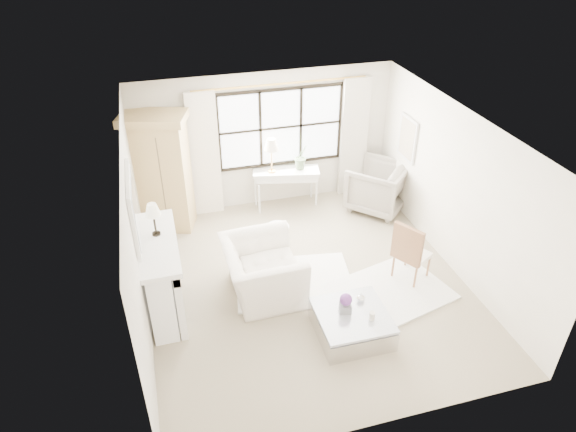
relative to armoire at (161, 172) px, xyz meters
name	(u,v)px	position (x,y,z in m)	size (l,w,h in m)	color
floor	(307,283)	(2.05, -2.38, -1.14)	(5.50, 5.50, 0.00)	tan
ceiling	(310,129)	(2.05, -2.38, 1.56)	(5.50, 5.50, 0.00)	white
wall_back	(266,141)	(2.05, 0.37, 0.21)	(5.00, 5.00, 0.00)	silver
wall_front	(386,345)	(2.05, -5.13, 0.21)	(5.00, 5.00, 0.00)	silver
wall_left	(137,239)	(-0.45, -2.38, 0.21)	(5.50, 5.50, 0.00)	beige
wall_right	(456,191)	(4.55, -2.38, 0.21)	(5.50, 5.50, 0.00)	white
window_pane	(281,127)	(2.35, 0.35, 0.46)	(2.40, 0.02, 1.50)	white
window_frame	(281,128)	(2.35, 0.34, 0.46)	(2.50, 0.04, 1.50)	black
curtain_rod	(281,84)	(2.35, 0.29, 1.33)	(0.04, 0.04, 3.30)	gold
curtain_left	(205,155)	(0.85, 0.27, 0.10)	(0.55, 0.10, 2.47)	white
curtain_right	(354,138)	(3.85, 0.27, 0.10)	(0.55, 0.10, 2.47)	beige
fireplace	(160,276)	(-0.23, -2.38, -0.49)	(0.58, 1.66, 1.26)	white
mirror_frame	(133,209)	(-0.42, -2.38, 0.70)	(0.05, 1.15, 0.95)	white
mirror_glass	(135,208)	(-0.39, -2.38, 0.70)	(0.02, 1.00, 0.80)	silver
art_frame	(408,138)	(4.52, -0.68, 0.41)	(0.04, 0.62, 0.82)	silver
art_canvas	(407,139)	(4.50, -0.68, 0.41)	(0.01, 0.52, 0.72)	beige
mantel_lamp	(153,211)	(-0.18, -2.20, 0.51)	(0.22, 0.22, 0.51)	black
armoire	(161,172)	(0.00, 0.00, 0.00)	(1.28, 1.01, 2.24)	tan
console_table	(286,188)	(2.38, 0.10, -0.74)	(1.37, 0.72, 0.80)	silver
console_lamp	(271,146)	(2.10, 0.11, 0.22)	(0.28, 0.28, 0.69)	#BC8641
orchid_plant	(301,157)	(2.69, 0.09, -0.08)	(0.28, 0.23, 0.52)	#58734C
side_table	(278,235)	(1.83, -1.36, -0.81)	(0.40, 0.40, 0.51)	white
rug_left	(294,281)	(1.85, -2.30, -1.12)	(1.88, 1.33, 0.03)	white
rug_right	(390,292)	(3.26, -2.97, -1.12)	(1.78, 1.33, 0.03)	white
club_armchair	(262,270)	(1.31, -2.40, -0.71)	(1.32, 1.16, 0.86)	white
wingback_chair	(378,187)	(4.10, -0.49, -0.66)	(1.03, 1.06, 0.97)	gray
french_chair	(410,263)	(3.71, -2.71, -0.83)	(0.66, 0.66, 1.08)	#9C6841
coffee_table	(352,324)	(2.33, -3.63, -0.96)	(1.01, 1.01, 0.38)	silver
planter_box	(345,308)	(2.25, -3.55, -0.70)	(0.17, 0.17, 0.12)	slate
planter_flowers	(346,300)	(2.25, -3.55, -0.55)	(0.18, 0.18, 0.18)	#63307A
pillar_candle	(372,316)	(2.55, -3.81, -0.70)	(0.08, 0.08, 0.12)	beige
coffee_vase	(361,297)	(2.54, -3.41, -0.69)	(0.13, 0.13, 0.14)	white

